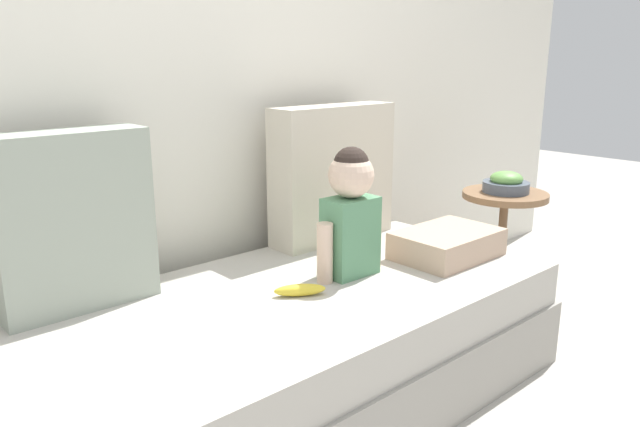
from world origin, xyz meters
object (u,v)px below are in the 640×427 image
folded_blanket (447,244)px  banana (300,290)px  throw_pillow_right (333,173)px  toddler (351,210)px  side_table (503,218)px  fruit_bowl (506,184)px  couch (288,352)px  throw_pillow_left (72,221)px

folded_blanket → banana: bearing=173.4°
throw_pillow_right → toddler: bearing=-124.5°
side_table → fruit_bowl: bearing=179.1°
toddler → side_table: bearing=1.7°
banana → folded_blanket: (0.68, -0.08, 0.03)m
throw_pillow_right → toddler: throw_pillow_right is taller
folded_blanket → fruit_bowl: 0.66m
toddler → folded_blanket: (0.41, -0.11, -0.19)m
throw_pillow_right → side_table: (0.80, -0.33, -0.27)m
toddler → fruit_bowl: toddler is taller
banana → fruit_bowl: (1.31, 0.07, 0.16)m
folded_blanket → fruit_bowl: bearing=12.8°
couch → throw_pillow_left: 0.81m
banana → fruit_bowl: fruit_bowl is taller
throw_pillow_right → fruit_bowl: 0.87m
fruit_bowl → banana: bearing=-177.2°
banana → side_table: side_table is taller
banana → folded_blanket: size_ratio=0.42×
throw_pillow_left → banana: (0.56, -0.40, -0.25)m
couch → toddler: (0.29, -0.00, 0.45)m
couch → banana: 0.23m
throw_pillow_left → fruit_bowl: 1.91m
throw_pillow_right → folded_blanket: bearing=-71.3°
toddler → fruit_bowl: size_ratio=2.15×
throw_pillow_left → banana: 0.74m
throw_pillow_left → couch: bearing=-33.9°
throw_pillow_right → side_table: 0.91m
couch → throw_pillow_left: size_ratio=3.58×
couch → folded_blanket: size_ratio=4.91×
banana → throw_pillow_right: bearing=37.7°
toddler → folded_blanket: bearing=-15.2°
throw_pillow_right → side_table: throw_pillow_right is taller
banana → toddler: bearing=7.2°
toddler → fruit_bowl: (1.05, 0.03, -0.06)m
throw_pillow_right → fruit_bowl: size_ratio=2.66×
throw_pillow_right → folded_blanket: (0.16, -0.48, -0.23)m
folded_blanket → side_table: side_table is taller
toddler → banana: toddler is taller
throw_pillow_right → folded_blanket: 0.56m
folded_blanket → throw_pillow_left: bearing=158.9°
couch → banana: banana is taller
folded_blanket → fruit_bowl: (0.63, 0.14, 0.13)m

